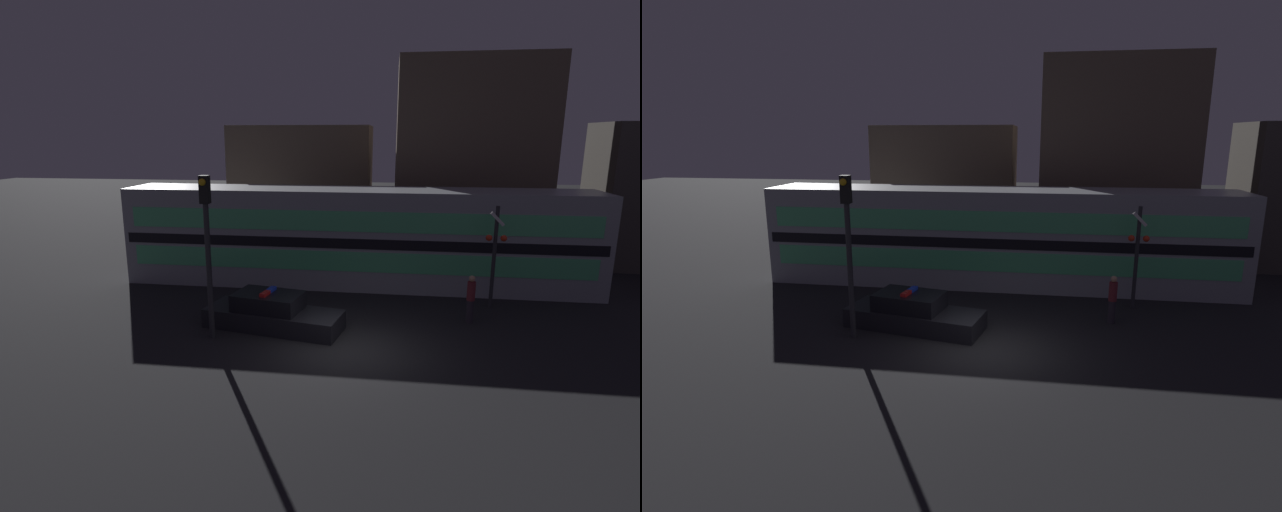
# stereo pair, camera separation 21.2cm
# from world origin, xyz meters

# --- Properties ---
(ground_plane) EXTENTS (120.00, 120.00, 0.00)m
(ground_plane) POSITION_xyz_m (0.00, 0.00, 0.00)
(ground_plane) COLOR black
(train) EXTENTS (21.16, 3.01, 4.43)m
(train) POSITION_xyz_m (-0.26, 7.66, 2.21)
(train) COLOR #999EA5
(train) RESTS_ON ground_plane
(police_car) EXTENTS (5.17, 2.67, 1.40)m
(police_car) POSITION_xyz_m (-2.83, 1.68, 0.52)
(police_car) COLOR black
(police_car) RESTS_ON ground_plane
(pedestrian) EXTENTS (0.30, 0.30, 1.80)m
(pedestrian) POSITION_xyz_m (4.30, 3.23, 0.93)
(pedestrian) COLOR #2D2833
(pedestrian) RESTS_ON ground_plane
(crossing_signal_near) EXTENTS (0.81, 0.35, 4.12)m
(crossing_signal_near) POSITION_xyz_m (5.39, 5.06, 2.30)
(crossing_signal_near) COLOR #2D2D33
(crossing_signal_near) RESTS_ON ground_plane
(traffic_light_corner) EXTENTS (0.30, 0.46, 5.54)m
(traffic_light_corner) POSITION_xyz_m (-4.66, 0.46, 3.38)
(traffic_light_corner) COLOR #2D2D33
(traffic_light_corner) RESTS_ON ground_plane
(building_left) EXTENTS (8.42, 5.91, 7.36)m
(building_left) POSITION_xyz_m (-4.28, 16.90, 3.68)
(building_left) COLOR brown
(building_left) RESTS_ON ground_plane
(building_center) EXTENTS (8.03, 4.81, 10.77)m
(building_center) POSITION_xyz_m (5.48, 14.09, 5.39)
(building_center) COLOR brown
(building_center) RESTS_ON ground_plane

